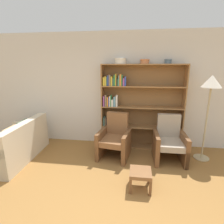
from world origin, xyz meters
TOP-DOWN VIEW (x-y plane):
  - ground_plane at (0.00, 0.00)m, footprint 24.00×24.00m
  - wall_back at (0.00, 2.51)m, footprint 12.00×0.06m
  - bookshelf at (0.24, 2.34)m, footprint 1.92×0.30m
  - bowl_slate at (-0.11, 2.32)m, footprint 0.28×0.28m
  - bowl_cream at (0.43, 2.32)m, footprint 0.22×0.22m
  - bowl_terracotta at (0.94, 2.32)m, footprint 0.17×0.17m
  - couch at (-2.28, 1.35)m, footprint 0.91×1.61m
  - armchair_leather at (-0.16, 1.77)m, footprint 0.74×0.77m
  - armchair_cushioned at (1.00, 1.77)m, footprint 0.65×0.69m
  - floor_lamp at (1.74, 1.91)m, footprint 0.38×0.38m
  - footstool at (0.38, 0.74)m, footprint 0.35×0.35m

SIDE VIEW (x-z plane):
  - ground_plane at x=0.00m, z-range 0.00..0.00m
  - footstool at x=0.38m, z-range 0.10..0.42m
  - couch at x=-2.28m, z-range -0.12..0.72m
  - armchair_leather at x=-0.16m, z-range -0.07..0.88m
  - armchair_cushioned at x=1.00m, z-range -0.07..0.88m
  - bookshelf at x=0.24m, z-range -0.02..1.98m
  - wall_back at x=0.00m, z-range 0.00..2.75m
  - floor_lamp at x=1.74m, z-range 0.65..2.44m
  - bowl_terracotta at x=0.94m, z-range 2.02..2.11m
  - bowl_cream at x=0.43m, z-range 2.02..2.11m
  - bowl_slate at x=-0.11m, z-range 2.02..2.14m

